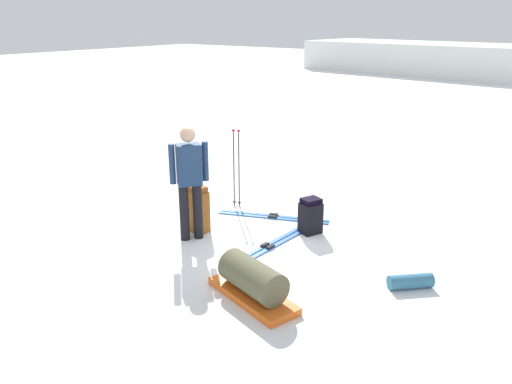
{
  "coord_description": "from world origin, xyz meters",
  "views": [
    {
      "loc": [
        4.26,
        -5.78,
        3.17
      ],
      "look_at": [
        0.0,
        0.0,
        0.7
      ],
      "focal_mm": 36.09,
      "sensor_mm": 36.0,
      "label": 1
    }
  ],
  "objects_px": {
    "skier_standing": "(190,178)",
    "ski_pair_far": "(268,247)",
    "ski_pair_near": "(273,217)",
    "backpack_bright": "(310,216)",
    "ski_poles_planted_near": "(236,164)",
    "gear_sled": "(253,282)",
    "backpack_large_dark": "(197,209)",
    "sleeping_mat_rolled": "(410,281)"
  },
  "relations": [
    {
      "from": "ski_pair_far",
      "to": "backpack_bright",
      "type": "height_order",
      "value": "backpack_bright"
    },
    {
      "from": "ski_poles_planted_near",
      "to": "gear_sled",
      "type": "height_order",
      "value": "ski_poles_planted_near"
    },
    {
      "from": "ski_pair_far",
      "to": "backpack_large_dark",
      "type": "distance_m",
      "value": 1.3
    },
    {
      "from": "backpack_large_dark",
      "to": "sleeping_mat_rolled",
      "type": "distance_m",
      "value": 3.33
    },
    {
      "from": "skier_standing",
      "to": "backpack_large_dark",
      "type": "relative_size",
      "value": 2.33
    },
    {
      "from": "ski_pair_far",
      "to": "gear_sled",
      "type": "distance_m",
      "value": 1.44
    },
    {
      "from": "ski_pair_near",
      "to": "backpack_bright",
      "type": "height_order",
      "value": "backpack_bright"
    },
    {
      "from": "backpack_large_dark",
      "to": "ski_poles_planted_near",
      "type": "distance_m",
      "value": 1.31
    },
    {
      "from": "ski_pair_far",
      "to": "ski_poles_planted_near",
      "type": "height_order",
      "value": "ski_poles_planted_near"
    },
    {
      "from": "ski_pair_far",
      "to": "ski_poles_planted_near",
      "type": "xyz_separation_m",
      "value": [
        -1.44,
        1.11,
        0.74
      ]
    },
    {
      "from": "ski_pair_near",
      "to": "ski_pair_far",
      "type": "relative_size",
      "value": 0.99
    },
    {
      "from": "skier_standing",
      "to": "ski_pair_near",
      "type": "height_order",
      "value": "skier_standing"
    },
    {
      "from": "backpack_large_dark",
      "to": "sleeping_mat_rolled",
      "type": "height_order",
      "value": "backpack_large_dark"
    },
    {
      "from": "gear_sled",
      "to": "sleeping_mat_rolled",
      "type": "xyz_separation_m",
      "value": [
        1.4,
        1.35,
        -0.13
      ]
    },
    {
      "from": "backpack_bright",
      "to": "gear_sled",
      "type": "height_order",
      "value": "backpack_bright"
    },
    {
      "from": "backpack_bright",
      "to": "gear_sled",
      "type": "distance_m",
      "value": 2.15
    },
    {
      "from": "backpack_large_dark",
      "to": "backpack_bright",
      "type": "bearing_deg",
      "value": 33.82
    },
    {
      "from": "ski_pair_far",
      "to": "gear_sled",
      "type": "xyz_separation_m",
      "value": [
        0.67,
        -1.25,
        0.21
      ]
    },
    {
      "from": "skier_standing",
      "to": "backpack_bright",
      "type": "xyz_separation_m",
      "value": [
        1.31,
        1.24,
        -0.68
      ]
    },
    {
      "from": "backpack_bright",
      "to": "ski_pair_far",
      "type": "bearing_deg",
      "value": -103.79
    },
    {
      "from": "ski_pair_near",
      "to": "ski_poles_planted_near",
      "type": "distance_m",
      "value": 1.12
    },
    {
      "from": "ski_pair_far",
      "to": "ski_poles_planted_near",
      "type": "relative_size",
      "value": 1.33
    },
    {
      "from": "backpack_bright",
      "to": "gear_sled",
      "type": "xyz_separation_m",
      "value": [
        0.46,
        -2.1,
        -0.05
      ]
    },
    {
      "from": "gear_sled",
      "to": "skier_standing",
      "type": "bearing_deg",
      "value": 154.26
    },
    {
      "from": "ski_pair_near",
      "to": "backpack_large_dark",
      "type": "xyz_separation_m",
      "value": [
        -0.63,
        -1.15,
        0.35
      ]
    },
    {
      "from": "ski_pair_near",
      "to": "ski_poles_planted_near",
      "type": "height_order",
      "value": "ski_poles_planted_near"
    },
    {
      "from": "skier_standing",
      "to": "gear_sled",
      "type": "xyz_separation_m",
      "value": [
        1.77,
        -0.86,
        -0.73
      ]
    },
    {
      "from": "gear_sled",
      "to": "sleeping_mat_rolled",
      "type": "height_order",
      "value": "gear_sled"
    },
    {
      "from": "skier_standing",
      "to": "ski_pair_far",
      "type": "xyz_separation_m",
      "value": [
        1.11,
        0.4,
        -0.94
      ]
    },
    {
      "from": "skier_standing",
      "to": "backpack_bright",
      "type": "bearing_deg",
      "value": 43.38
    },
    {
      "from": "skier_standing",
      "to": "gear_sled",
      "type": "height_order",
      "value": "skier_standing"
    },
    {
      "from": "ski_pair_far",
      "to": "backpack_large_dark",
      "type": "height_order",
      "value": "backpack_large_dark"
    },
    {
      "from": "ski_pair_near",
      "to": "backpack_bright",
      "type": "distance_m",
      "value": 0.87
    },
    {
      "from": "skier_standing",
      "to": "ski_poles_planted_near",
      "type": "bearing_deg",
      "value": 102.61
    },
    {
      "from": "ski_pair_far",
      "to": "backpack_large_dark",
      "type": "relative_size",
      "value": 2.48
    },
    {
      "from": "ski_pair_near",
      "to": "sleeping_mat_rolled",
      "type": "distance_m",
      "value": 2.83
    },
    {
      "from": "skier_standing",
      "to": "gear_sled",
      "type": "distance_m",
      "value": 2.1
    },
    {
      "from": "ski_pair_far",
      "to": "sleeping_mat_rolled",
      "type": "xyz_separation_m",
      "value": [
        2.07,
        0.1,
        0.08
      ]
    },
    {
      "from": "skier_standing",
      "to": "ski_poles_planted_near",
      "type": "relative_size",
      "value": 1.25
    },
    {
      "from": "ski_pair_near",
      "to": "ski_pair_far",
      "type": "distance_m",
      "value": 1.19
    },
    {
      "from": "ski_pair_near",
      "to": "sleeping_mat_rolled",
      "type": "height_order",
      "value": "sleeping_mat_rolled"
    },
    {
      "from": "backpack_bright",
      "to": "sleeping_mat_rolled",
      "type": "bearing_deg",
      "value": -21.73
    }
  ]
}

